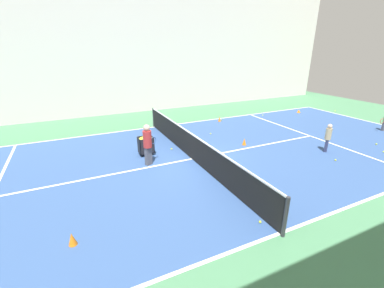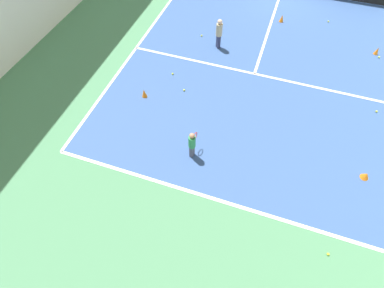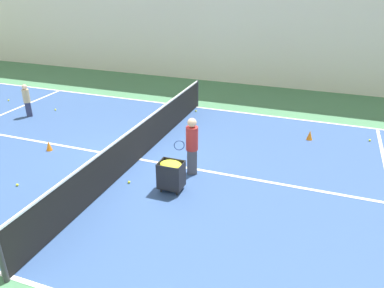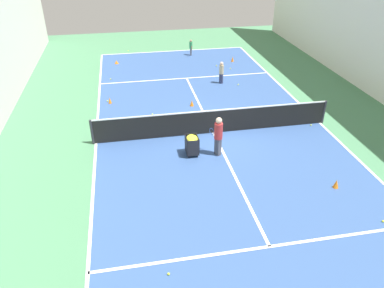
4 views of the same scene
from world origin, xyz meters
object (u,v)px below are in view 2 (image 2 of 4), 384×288
child_midcourt (219,32)px  training_cone_1 (282,18)px  player_near_baseline (192,143)px  training_cone_0 (366,176)px

child_midcourt → training_cone_1: child_midcourt is taller
player_near_baseline → training_cone_1: bearing=-1.7°
training_cone_1 → player_near_baseline: bearing=-100.2°
player_near_baseline → training_cone_0: bearing=-71.7°
child_midcourt → player_near_baseline: bearing=149.4°
player_near_baseline → training_cone_0: (5.04, 0.87, -0.50)m
training_cone_0 → training_cone_1: (-3.57, 7.27, 0.05)m
player_near_baseline → training_cone_1: player_near_baseline is taller
child_midcourt → training_cone_1: bearing=-77.1°
player_near_baseline → child_midcourt: size_ratio=0.86×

